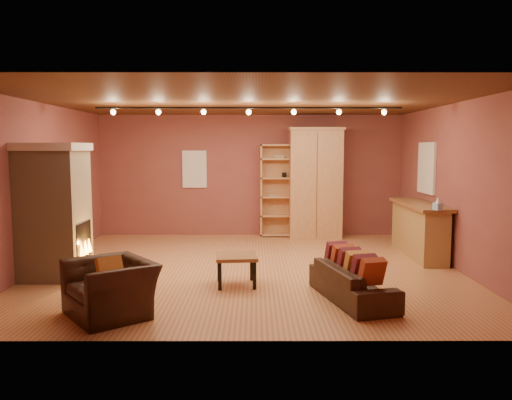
{
  "coord_description": "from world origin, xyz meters",
  "views": [
    {
      "loc": [
        0.11,
        -8.36,
        2.05
      ],
      "look_at": [
        0.12,
        0.2,
        1.15
      ],
      "focal_mm": 35.0,
      "sensor_mm": 36.0,
      "label": 1
    }
  ],
  "objects_px": {
    "armoire": "(315,183)",
    "coffee_table": "(236,259)",
    "bookcase": "(279,190)",
    "loveseat": "(352,275)",
    "bar_counter": "(419,229)",
    "fireplace": "(55,211)",
    "armchair": "(110,279)"
  },
  "relations": [
    {
      "from": "armoire",
      "to": "coffee_table",
      "type": "distance_m",
      "value": 4.42
    },
    {
      "from": "bookcase",
      "to": "loveseat",
      "type": "xyz_separation_m",
      "value": [
        0.75,
        -4.96,
        -0.74
      ]
    },
    {
      "from": "bar_counter",
      "to": "loveseat",
      "type": "relative_size",
      "value": 1.25
    },
    {
      "from": "fireplace",
      "to": "coffee_table",
      "type": "distance_m",
      "value": 2.98
    },
    {
      "from": "loveseat",
      "to": "armoire",
      "type": "bearing_deg",
      "value": -14.9
    },
    {
      "from": "bookcase",
      "to": "loveseat",
      "type": "height_order",
      "value": "bookcase"
    },
    {
      "from": "armoire",
      "to": "loveseat",
      "type": "bearing_deg",
      "value": -90.74
    },
    {
      "from": "armoire",
      "to": "bar_counter",
      "type": "height_order",
      "value": "armoire"
    },
    {
      "from": "coffee_table",
      "to": "loveseat",
      "type": "bearing_deg",
      "value": -25.26
    },
    {
      "from": "bookcase",
      "to": "armchair",
      "type": "distance_m",
      "value": 6.06
    },
    {
      "from": "fireplace",
      "to": "bar_counter",
      "type": "bearing_deg",
      "value": 13.78
    },
    {
      "from": "armoire",
      "to": "loveseat",
      "type": "distance_m",
      "value": 4.84
    },
    {
      "from": "armoire",
      "to": "coffee_table",
      "type": "xyz_separation_m",
      "value": [
        -1.65,
        -4.01,
        -0.86
      ]
    },
    {
      "from": "bookcase",
      "to": "armoire",
      "type": "bearing_deg",
      "value": -14.15
    },
    {
      "from": "armchair",
      "to": "coffee_table",
      "type": "height_order",
      "value": "armchair"
    },
    {
      "from": "fireplace",
      "to": "armchair",
      "type": "height_order",
      "value": "fireplace"
    },
    {
      "from": "bar_counter",
      "to": "armchair",
      "type": "xyz_separation_m",
      "value": [
        -4.86,
        -3.36,
        -0.06
      ]
    },
    {
      "from": "bar_counter",
      "to": "coffee_table",
      "type": "bearing_deg",
      "value": -149.26
    },
    {
      "from": "bar_counter",
      "to": "fireplace",
      "type": "bearing_deg",
      "value": -166.22
    },
    {
      "from": "bookcase",
      "to": "loveseat",
      "type": "relative_size",
      "value": 1.26
    },
    {
      "from": "bar_counter",
      "to": "armchair",
      "type": "distance_m",
      "value": 5.9
    },
    {
      "from": "armoire",
      "to": "armchair",
      "type": "bearing_deg",
      "value": -120.31
    },
    {
      "from": "armchair",
      "to": "coffee_table",
      "type": "relative_size",
      "value": 1.88
    },
    {
      "from": "bar_counter",
      "to": "loveseat",
      "type": "xyz_separation_m",
      "value": [
        -1.79,
        -2.75,
        -0.17
      ]
    },
    {
      "from": "loveseat",
      "to": "coffee_table",
      "type": "distance_m",
      "value": 1.76
    },
    {
      "from": "bookcase",
      "to": "armchair",
      "type": "xyz_separation_m",
      "value": [
        -2.32,
        -5.56,
        -0.63
      ]
    },
    {
      "from": "bookcase",
      "to": "coffee_table",
      "type": "bearing_deg",
      "value": -101.22
    },
    {
      "from": "fireplace",
      "to": "bar_counter",
      "type": "xyz_separation_m",
      "value": [
        6.24,
        1.53,
        -0.54
      ]
    },
    {
      "from": "loveseat",
      "to": "coffee_table",
      "type": "height_order",
      "value": "loveseat"
    },
    {
      "from": "armoire",
      "to": "loveseat",
      "type": "xyz_separation_m",
      "value": [
        -0.06,
        -4.76,
        -0.91
      ]
    },
    {
      "from": "bar_counter",
      "to": "coffee_table",
      "type": "distance_m",
      "value": 3.93
    },
    {
      "from": "bookcase",
      "to": "bar_counter",
      "type": "xyz_separation_m",
      "value": [
        2.54,
        -2.21,
        -0.56
      ]
    }
  ]
}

